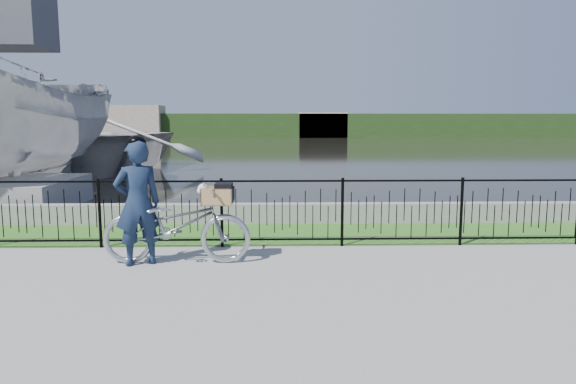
{
  "coord_description": "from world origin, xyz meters",
  "views": [
    {
      "loc": [
        -0.13,
        -6.77,
        2.08
      ],
      "look_at": [
        0.08,
        1.0,
        1.0
      ],
      "focal_mm": 32.0,
      "sensor_mm": 36.0,
      "label": 1
    }
  ],
  "objects_px": {
    "cyclist": "(138,202)",
    "boat_near": "(11,124)",
    "boat_far": "(53,143)",
    "bicycle_rig": "(177,225)"
  },
  "relations": [
    {
      "from": "cyclist",
      "to": "boat_near",
      "type": "bearing_deg",
      "value": 127.43
    },
    {
      "from": "cyclist",
      "to": "boat_near",
      "type": "distance_m",
      "value": 8.32
    },
    {
      "from": "cyclist",
      "to": "boat_far",
      "type": "relative_size",
      "value": 0.13
    },
    {
      "from": "cyclist",
      "to": "boat_far",
      "type": "xyz_separation_m",
      "value": [
        -6.3,
        12.15,
        0.33
      ]
    },
    {
      "from": "bicycle_rig",
      "to": "boat_near",
      "type": "height_order",
      "value": "boat_near"
    },
    {
      "from": "cyclist",
      "to": "boat_far",
      "type": "bearing_deg",
      "value": 117.41
    },
    {
      "from": "boat_near",
      "to": "boat_far",
      "type": "bearing_deg",
      "value": 102.93
    },
    {
      "from": "boat_far",
      "to": "cyclist",
      "type": "bearing_deg",
      "value": -62.59
    },
    {
      "from": "bicycle_rig",
      "to": "boat_far",
      "type": "bearing_deg",
      "value": 119.54
    },
    {
      "from": "boat_far",
      "to": "boat_near",
      "type": "bearing_deg",
      "value": -77.07
    }
  ]
}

